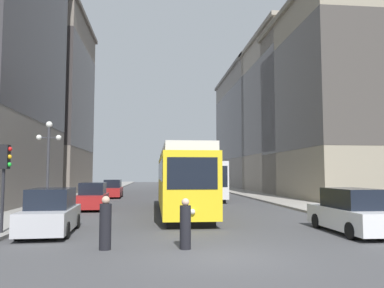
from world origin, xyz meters
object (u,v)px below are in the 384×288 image
Objects in this scene: traffic_light_near_left at (4,165)px; lamp_post_left_near at (48,152)px; streetcar at (181,179)px; pedestrian_crossing_near at (185,225)px; parked_car_left_far at (51,213)px; pedestrian_crossing_far at (105,225)px; parked_car_left_near at (113,189)px; transit_bus at (205,179)px; parked_car_left_mid at (93,197)px; parked_car_right_far at (352,212)px.

traffic_light_near_left is 6.96m from lamp_post_left_near.
streetcar is 4.29× the size of traffic_light_near_left.
lamp_post_left_near is (-7.08, 10.01, 2.89)m from pedestrian_crossing_near.
parked_car_left_far is 2.65× the size of pedestrian_crossing_far.
parked_car_left_near is 1.30× the size of traffic_light_near_left.
parked_car_left_near is at bearing 93.56° from pedestrian_crossing_far.
transit_bus is at bearing 75.48° from streetcar.
parked_car_left_mid is at bearing -133.23° from transit_bus.
streetcar is at bearing -70.17° from parked_car_left_near.
lamp_post_left_near reaches higher than parked_car_left_near.
transit_bus is 21.10m from parked_car_right_far.
parked_car_left_mid is 10.53m from parked_car_left_far.
traffic_light_near_left is (-13.93, 0.58, 1.92)m from parked_car_right_far.
parked_car_left_mid is 15.09m from pedestrian_crossing_near.
lamp_post_left_near reaches higher than transit_bus.
traffic_light_near_left is at bearing -132.84° from streetcar.
parked_car_left_near and parked_car_right_far have the same top height.
traffic_light_near_left is (-10.71, -20.24, 0.82)m from transit_bus.
pedestrian_crossing_far is at bearing -34.52° from traffic_light_near_left.
parked_car_left_mid is (-0.00, -12.53, 0.00)m from parked_car_left_near.
pedestrian_crossing_far is at bearing 115.10° from pedestrian_crossing_near.
parked_car_left_mid is 5.36m from lamp_post_left_near.
parked_car_left_near is at bearing 83.51° from lamp_post_left_near.
parked_car_right_far is 7.51m from pedestrian_crossing_near.
parked_car_right_far is at bearing -41.73° from pedestrian_crossing_near.
parked_car_left_near is at bearing -63.23° from parked_car_right_far.
traffic_light_near_left is 0.64× the size of lamp_post_left_near.
pedestrian_crossing_far is at bearing -81.67° from parked_car_left_mid.
parked_car_right_far is at bearing -8.54° from parked_car_left_far.
parked_car_left_near is 0.84× the size of lamp_post_left_near.
streetcar is at bearing 46.99° from traffic_light_near_left.
pedestrian_crossing_near is (5.18, -14.18, -0.09)m from parked_car_left_mid.
lamp_post_left_near is (-4.52, 9.86, 2.85)m from pedestrian_crossing_far.
parked_car_left_near is 0.93× the size of parked_car_right_far.
traffic_light_near_left is at bearing 94.17° from pedestrian_crossing_near.
transit_bus is at bearing 62.12° from traffic_light_near_left.
pedestrian_crossing_far is (2.62, -26.55, -0.05)m from parked_car_left_near.
parked_car_left_near is (-5.84, 15.53, -1.26)m from streetcar.
streetcar reaches higher than pedestrian_crossing_far.
lamp_post_left_near is at bearing -27.98° from parked_car_right_far.
pedestrian_crossing_near is 2.57m from pedestrian_crossing_far.
parked_car_left_near is at bearing 39.55° from pedestrian_crossing_near.
lamp_post_left_near is at bearing 91.81° from traffic_light_near_left.
pedestrian_crossing_far is at bearing 13.75° from parked_car_right_far.
lamp_post_left_near is at bearing 103.29° from parked_car_left_far.
parked_car_left_far is 0.85× the size of lamp_post_left_near.
parked_car_right_far is at bearing -2.40° from traffic_light_near_left.
parked_car_left_near is 17.03m from lamp_post_left_near.
parked_car_left_mid reaches higher than pedestrian_crossing_near.
parked_car_left_near is at bearing 160.96° from transit_bus.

